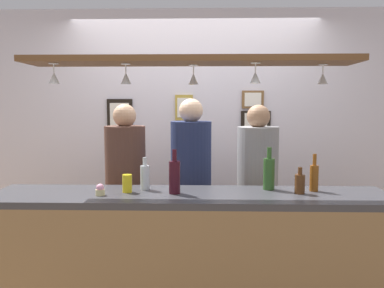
% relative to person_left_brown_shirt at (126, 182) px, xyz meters
% --- Properties ---
extents(back_wall, '(4.40, 0.06, 2.60)m').
position_rel_person_left_brown_shirt_xyz_m(back_wall, '(0.57, 0.80, 0.31)').
color(back_wall, silver).
rests_on(back_wall, ground_plane).
extents(bar_counter, '(2.70, 0.55, 1.04)m').
position_rel_person_left_brown_shirt_xyz_m(bar_counter, '(0.57, -0.81, -0.29)').
color(bar_counter, '#38383D').
rests_on(bar_counter, ground_plane).
extents(overhead_glass_rack, '(2.20, 0.36, 0.04)m').
position_rel_person_left_brown_shirt_xyz_m(overhead_glass_rack, '(0.57, -0.60, 0.94)').
color(overhead_glass_rack, brown).
extents(hanging_wineglass_far_left, '(0.07, 0.07, 0.13)m').
position_rel_person_left_brown_shirt_xyz_m(hanging_wineglass_far_left, '(-0.33, -0.67, 0.83)').
color(hanging_wineglass_far_left, silver).
rests_on(hanging_wineglass_far_left, overhead_glass_rack).
extents(hanging_wineglass_left, '(0.07, 0.07, 0.13)m').
position_rel_person_left_brown_shirt_xyz_m(hanging_wineglass_left, '(0.14, -0.63, 0.83)').
color(hanging_wineglass_left, silver).
rests_on(hanging_wineglass_left, overhead_glass_rack).
extents(hanging_wineglass_center_left, '(0.07, 0.07, 0.13)m').
position_rel_person_left_brown_shirt_xyz_m(hanging_wineglass_center_left, '(0.59, -0.54, 0.83)').
color(hanging_wineglass_center_left, silver).
rests_on(hanging_wineglass_center_left, overhead_glass_rack).
extents(hanging_wineglass_center, '(0.07, 0.07, 0.13)m').
position_rel_person_left_brown_shirt_xyz_m(hanging_wineglass_center, '(0.99, -0.67, 0.83)').
color(hanging_wineglass_center, silver).
rests_on(hanging_wineglass_center, overhead_glass_rack).
extents(hanging_wineglass_center_right, '(0.07, 0.07, 0.13)m').
position_rel_person_left_brown_shirt_xyz_m(hanging_wineglass_center_right, '(1.46, -0.55, 0.83)').
color(hanging_wineglass_center_right, silver).
rests_on(hanging_wineglass_center_right, overhead_glass_rack).
extents(person_left_brown_shirt, '(0.34, 0.34, 1.65)m').
position_rel_person_left_brown_shirt_xyz_m(person_left_brown_shirt, '(0.00, 0.00, 0.00)').
color(person_left_brown_shirt, '#2D334C').
rests_on(person_left_brown_shirt, ground_plane).
extents(person_middle_navy_shirt, '(0.34, 0.34, 1.69)m').
position_rel_person_left_brown_shirt_xyz_m(person_middle_navy_shirt, '(0.55, 0.00, 0.03)').
color(person_middle_navy_shirt, '#2D334C').
rests_on(person_middle_navy_shirt, ground_plane).
extents(person_right_grey_shirt, '(0.34, 0.34, 1.64)m').
position_rel_person_left_brown_shirt_xyz_m(person_right_grey_shirt, '(1.11, 0.00, -0.00)').
color(person_right_grey_shirt, '#2D334C').
rests_on(person_right_grey_shirt, ground_plane).
extents(bottle_wine_dark_red, '(0.08, 0.08, 0.30)m').
position_rel_person_left_brown_shirt_xyz_m(bottle_wine_dark_red, '(0.46, -0.65, 0.17)').
color(bottle_wine_dark_red, '#380F19').
rests_on(bottle_wine_dark_red, bar_counter).
extents(bottle_beer_amber_tall, '(0.06, 0.06, 0.26)m').
position_rel_person_left_brown_shirt_xyz_m(bottle_beer_amber_tall, '(1.42, -0.55, 0.15)').
color(bottle_beer_amber_tall, brown).
rests_on(bottle_beer_amber_tall, bar_counter).
extents(bottle_soda_clear, '(0.06, 0.06, 0.23)m').
position_rel_person_left_brown_shirt_xyz_m(bottle_soda_clear, '(0.25, -0.54, 0.14)').
color(bottle_soda_clear, silver).
rests_on(bottle_soda_clear, bar_counter).
extents(bottle_champagne_green, '(0.08, 0.08, 0.30)m').
position_rel_person_left_brown_shirt_xyz_m(bottle_champagne_green, '(1.12, -0.51, 0.17)').
color(bottle_champagne_green, '#2D5623').
rests_on(bottle_champagne_green, bar_counter).
extents(bottle_beer_brown_stubby, '(0.07, 0.07, 0.18)m').
position_rel_person_left_brown_shirt_xyz_m(bottle_beer_brown_stubby, '(1.30, -0.63, 0.12)').
color(bottle_beer_brown_stubby, '#512D14').
rests_on(bottle_beer_brown_stubby, bar_counter).
extents(drink_can, '(0.07, 0.07, 0.12)m').
position_rel_person_left_brown_shirt_xyz_m(drink_can, '(0.14, -0.62, 0.11)').
color(drink_can, yellow).
rests_on(drink_can, bar_counter).
extents(cupcake, '(0.06, 0.06, 0.08)m').
position_rel_person_left_brown_shirt_xyz_m(cupcake, '(-0.02, -0.72, 0.09)').
color(cupcake, beige).
rests_on(cupcake, bar_counter).
extents(picture_frame_upper_small, '(0.22, 0.02, 0.18)m').
position_rel_person_left_brown_shirt_xyz_m(picture_frame_upper_small, '(1.16, 0.75, 0.70)').
color(picture_frame_upper_small, brown).
rests_on(picture_frame_upper_small, back_wall).
extents(picture_frame_lower_pair, '(0.30, 0.02, 0.18)m').
position_rel_person_left_brown_shirt_xyz_m(picture_frame_lower_pair, '(1.19, 0.75, 0.50)').
color(picture_frame_lower_pair, black).
rests_on(picture_frame_lower_pair, back_wall).
extents(picture_frame_crest, '(0.18, 0.02, 0.26)m').
position_rel_person_left_brown_shirt_xyz_m(picture_frame_crest, '(0.46, 0.75, 0.62)').
color(picture_frame_crest, '#B29338').
rests_on(picture_frame_crest, back_wall).
extents(picture_frame_caricature, '(0.26, 0.02, 0.34)m').
position_rel_person_left_brown_shirt_xyz_m(picture_frame_caricature, '(-0.20, 0.75, 0.54)').
color(picture_frame_caricature, black).
rests_on(picture_frame_caricature, back_wall).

